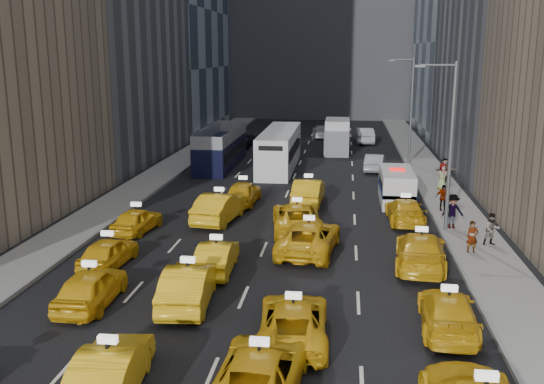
% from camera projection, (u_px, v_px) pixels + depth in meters
% --- Properties ---
extents(ground, '(160.00, 160.00, 0.00)m').
position_uv_depth(ground, '(234.00, 319.00, 21.99)').
color(ground, black).
rests_on(ground, ground).
extents(sidewalk_west, '(3.00, 90.00, 0.15)m').
position_uv_depth(sidewalk_west, '(160.00, 175.00, 47.38)').
color(sidewalk_west, gray).
rests_on(sidewalk_west, ground).
extents(sidewalk_east, '(3.00, 90.00, 0.15)m').
position_uv_depth(sidewalk_east, '(434.00, 181.00, 44.92)').
color(sidewalk_east, gray).
rests_on(sidewalk_east, ground).
extents(curb_west, '(0.15, 90.00, 0.18)m').
position_uv_depth(curb_west, '(178.00, 175.00, 47.21)').
color(curb_west, slate).
rests_on(curb_west, ground).
extents(curb_east, '(0.15, 90.00, 0.18)m').
position_uv_depth(curb_east, '(414.00, 181.00, 45.09)').
color(curb_east, slate).
rests_on(curb_east, ground).
extents(streetlight_near, '(2.15, 0.22, 9.00)m').
position_uv_depth(streetlight_near, '(449.00, 141.00, 31.41)').
color(streetlight_near, '#595B60').
rests_on(streetlight_near, ground).
extents(streetlight_far, '(2.15, 0.22, 9.00)m').
position_uv_depth(streetlight_far, '(410.00, 107.00, 50.75)').
color(streetlight_far, '#595B60').
rests_on(streetlight_far, ground).
extents(taxi_1, '(2.04, 4.70, 1.50)m').
position_uv_depth(taxi_1, '(110.00, 371.00, 16.92)').
color(taxi_1, gold).
rests_on(taxi_1, ground).
extents(taxi_2, '(2.66, 5.23, 1.41)m').
position_uv_depth(taxi_2, '(260.00, 372.00, 16.97)').
color(taxi_2, gold).
rests_on(taxi_2, ground).
extents(taxi_4, '(1.77, 4.30, 1.46)m').
position_uv_depth(taxi_4, '(91.00, 287.00, 23.01)').
color(taxi_4, gold).
rests_on(taxi_4, ground).
extents(taxi_5, '(2.03, 4.90, 1.58)m').
position_uv_depth(taxi_5, '(189.00, 285.00, 23.10)').
color(taxi_5, gold).
rests_on(taxi_5, ground).
extents(taxi_6, '(2.54, 5.06, 1.37)m').
position_uv_depth(taxi_6, '(293.00, 321.00, 20.24)').
color(taxi_6, gold).
rests_on(taxi_6, ground).
extents(taxi_7, '(2.11, 4.67, 1.33)m').
position_uv_depth(taxi_7, '(448.00, 312.00, 20.97)').
color(taxi_7, gold).
rests_on(taxi_7, ground).
extents(taxi_8, '(1.84, 4.01, 1.33)m').
position_uv_depth(taxi_8, '(108.00, 252.00, 27.23)').
color(taxi_8, gold).
rests_on(taxi_8, ground).
extents(taxi_9, '(1.58, 4.19, 1.37)m').
position_uv_depth(taxi_9, '(217.00, 257.00, 26.57)').
color(taxi_9, gold).
rests_on(taxi_9, ground).
extents(taxi_10, '(3.13, 5.72, 1.52)m').
position_uv_depth(taxi_10, '(309.00, 237.00, 29.08)').
color(taxi_10, gold).
rests_on(taxi_10, ground).
extents(taxi_11, '(2.68, 5.53, 1.55)m').
position_uv_depth(taxi_11, '(420.00, 250.00, 27.13)').
color(taxi_11, gold).
rests_on(taxi_11, ground).
extents(taxi_12, '(2.06, 4.05, 1.32)m').
position_uv_depth(taxi_12, '(137.00, 220.00, 32.42)').
color(taxi_12, gold).
rests_on(taxi_12, ground).
extents(taxi_13, '(2.42, 5.24, 1.66)m').
position_uv_depth(taxi_13, '(219.00, 207.00, 34.44)').
color(taxi_13, gold).
rests_on(taxi_13, ground).
extents(taxi_14, '(3.21, 5.75, 1.52)m').
position_uv_depth(taxi_14, '(297.00, 217.00, 32.64)').
color(taxi_14, gold).
rests_on(taxi_14, ground).
extents(taxi_15, '(2.10, 4.79, 1.37)m').
position_uv_depth(taxi_15, '(405.00, 211.00, 34.23)').
color(taxi_15, gold).
rests_on(taxi_15, ground).
extents(taxi_16, '(1.98, 4.45, 1.49)m').
position_uv_depth(taxi_16, '(243.00, 192.00, 38.43)').
color(taxi_16, gold).
rests_on(taxi_16, ground).
extents(taxi_17, '(1.92, 4.99, 1.62)m').
position_uv_depth(taxi_17, '(308.00, 192.00, 38.37)').
color(taxi_17, gold).
rests_on(taxi_17, ground).
extents(nypd_van, '(2.06, 5.24, 2.24)m').
position_uv_depth(nypd_van, '(396.00, 187.00, 38.76)').
color(nypd_van, silver).
rests_on(nypd_van, ground).
extents(double_decker, '(3.08, 11.08, 3.19)m').
position_uv_depth(double_decker, '(221.00, 148.00, 51.00)').
color(double_decker, black).
rests_on(double_decker, ground).
extents(city_bus, '(2.90, 12.31, 3.16)m').
position_uv_depth(city_bus, '(280.00, 149.00, 50.14)').
color(city_bus, silver).
rests_on(city_bus, ground).
extents(box_truck, '(2.76, 6.84, 3.06)m').
position_uv_depth(box_truck, '(337.00, 136.00, 58.23)').
color(box_truck, silver).
rests_on(box_truck, ground).
extents(misc_car_0, '(1.93, 4.35, 1.39)m').
position_uv_depth(misc_car_0, '(375.00, 162.00, 49.16)').
color(misc_car_0, '#989A9F').
rests_on(misc_car_0, ground).
extents(misc_car_1, '(2.69, 5.45, 1.49)m').
position_uv_depth(misc_car_1, '(240.00, 139.00, 61.56)').
color(misc_car_1, black).
rests_on(misc_car_1, ground).
extents(misc_car_2, '(2.35, 5.28, 1.50)m').
position_uv_depth(misc_car_2, '(322.00, 131.00, 67.67)').
color(misc_car_2, slate).
rests_on(misc_car_2, ground).
extents(misc_car_3, '(2.08, 4.72, 1.58)m').
position_uv_depth(misc_car_3, '(286.00, 137.00, 62.78)').
color(misc_car_3, black).
rests_on(misc_car_3, ground).
extents(misc_car_4, '(2.15, 5.16, 1.66)m').
position_uv_depth(misc_car_4, '(364.00, 135.00, 63.89)').
color(misc_car_4, '#AEB2B6').
rests_on(misc_car_4, ground).
extents(pedestrian_0, '(0.61, 0.46, 1.53)m').
position_uv_depth(pedestrian_0, '(472.00, 237.00, 28.63)').
color(pedestrian_0, gray).
rests_on(pedestrian_0, sidewalk_east).
extents(pedestrian_1, '(0.85, 0.57, 1.61)m').
position_uv_depth(pedestrian_1, '(492.00, 229.00, 29.74)').
color(pedestrian_1, gray).
rests_on(pedestrian_1, sidewalk_east).
extents(pedestrian_2, '(1.26, 0.65, 1.87)m').
position_uv_depth(pedestrian_2, '(453.00, 211.00, 32.56)').
color(pedestrian_2, gray).
rests_on(pedestrian_2, sidewalk_east).
extents(pedestrian_3, '(0.96, 0.50, 1.57)m').
position_uv_depth(pedestrian_3, '(443.00, 197.00, 36.28)').
color(pedestrian_3, gray).
rests_on(pedestrian_3, sidewalk_east).
extents(pedestrian_4, '(0.99, 0.72, 1.83)m').
position_uv_depth(pedestrian_4, '(442.00, 177.00, 41.72)').
color(pedestrian_4, gray).
rests_on(pedestrian_4, sidewalk_east).
extents(pedestrian_5, '(1.70, 0.96, 1.76)m').
position_uv_depth(pedestrian_5, '(445.00, 170.00, 44.08)').
color(pedestrian_5, gray).
rests_on(pedestrian_5, sidewalk_east).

